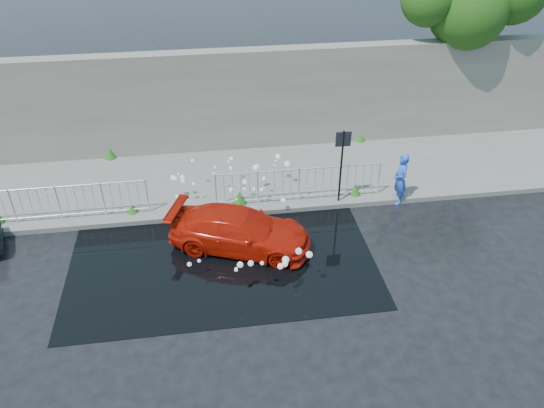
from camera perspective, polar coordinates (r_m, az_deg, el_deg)
The scene contains 13 objects.
ground at distance 13.52m, azimuth -7.21°, elevation -8.77°, with size 90.00×90.00×0.00m, color black.
pavement at distance 17.52m, azimuth -7.87°, elevation 2.45°, with size 30.00×4.00×0.15m, color #5B5B57.
curb at distance 15.83m, azimuth -7.66°, elevation -1.26°, with size 30.00×0.25×0.16m, color #5B5B57.
retaining_wall at distance 18.66m, azimuth -8.51°, elevation 10.73°, with size 30.00×0.60×3.50m, color #666156.
puddle at distance 14.28m, azimuth -5.36°, elevation -5.90°, with size 8.00×5.00×0.01m, color black.
sign_post at distance 15.55m, azimuth 7.54°, elevation 5.20°, with size 0.45×0.06×2.50m.
tree at distance 20.31m, azimuth 21.14°, elevation 19.54°, with size 5.06×2.71×6.35m.
railing_left at distance 16.32m, azimuth -22.01°, elevation 0.25°, with size 5.05×0.05×1.10m.
railing_right at distance 16.00m, azimuth 2.90°, elevation 2.25°, with size 5.05×0.05×1.10m.
weeds at distance 16.97m, azimuth -8.25°, elevation 2.31°, with size 12.17×3.93×0.42m.
water_spray at distance 14.86m, azimuth -2.67°, elevation 0.02°, with size 3.71×5.50×0.94m.
red_car at distance 14.33m, azimuth -3.43°, elevation -2.85°, with size 1.56×3.83×1.11m, color #B71607.
person at distance 16.48m, azimuth 13.65°, elevation 2.63°, with size 0.60×0.40×1.65m, color blue.
Camera 1 is at (0.24, -10.02, 9.08)m, focal length 35.00 mm.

